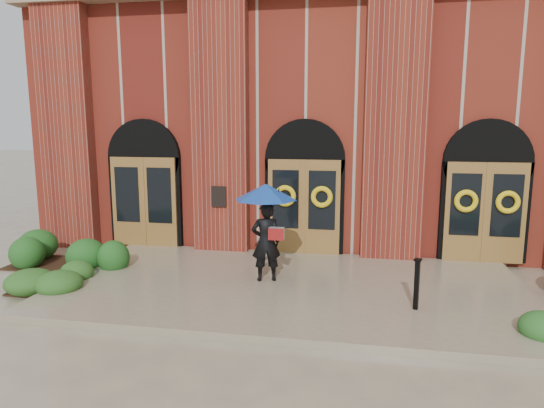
# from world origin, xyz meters

# --- Properties ---
(ground) EXTENTS (90.00, 90.00, 0.00)m
(ground) POSITION_xyz_m (0.00, 0.00, 0.00)
(ground) COLOR tan
(ground) RESTS_ON ground
(landing) EXTENTS (10.00, 5.30, 0.15)m
(landing) POSITION_xyz_m (0.00, 0.15, 0.07)
(landing) COLOR gray
(landing) RESTS_ON ground
(church_building) EXTENTS (16.20, 12.53, 7.00)m
(church_building) POSITION_xyz_m (0.00, 8.78, 3.50)
(church_building) COLOR maroon
(church_building) RESTS_ON ground
(man_with_umbrella) EXTENTS (1.71, 1.71, 2.16)m
(man_with_umbrella) POSITION_xyz_m (-0.54, 0.30, 1.66)
(man_with_umbrella) COLOR black
(man_with_umbrella) RESTS_ON landing
(metal_post) EXTENTS (0.17, 0.17, 0.98)m
(metal_post) POSITION_xyz_m (2.55, -0.82, 0.66)
(metal_post) COLOR black
(metal_post) RESTS_ON landing
(hedge_wall_left) EXTENTS (2.98, 1.19, 0.76)m
(hedge_wall_left) POSITION_xyz_m (-5.62, 0.95, 0.38)
(hedge_wall_left) COLOR #1C4C19
(hedge_wall_left) RESTS_ON ground
(hedge_front_left) EXTENTS (1.40, 1.20, 0.50)m
(hedge_front_left) POSITION_xyz_m (-5.10, -0.61, 0.25)
(hedge_front_left) COLOR #26511B
(hedge_front_left) RESTS_ON ground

